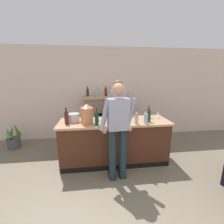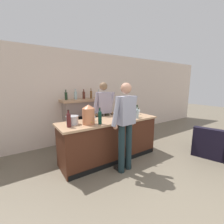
# 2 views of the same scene
# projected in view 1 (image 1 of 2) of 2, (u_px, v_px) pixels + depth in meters

# --- Properties ---
(wall_back_panel) EXTENTS (12.00, 0.07, 2.75)m
(wall_back_panel) POSITION_uv_depth(u_px,v_px,m) (108.00, 94.00, 4.66)
(wall_back_panel) COLOR beige
(wall_back_panel) RESTS_ON ground_plane
(bar_counter) EXTENTS (2.39, 0.76, 0.96)m
(bar_counter) POSITION_uv_depth(u_px,v_px,m) (114.00, 141.00, 3.37)
(bar_counter) COLOR #492315
(bar_counter) RESTS_ON ground_plane
(fireplace_stone) EXTENTS (1.34, 0.52, 1.65)m
(fireplace_stone) POSITION_uv_depth(u_px,v_px,m) (106.00, 117.00, 4.56)
(fireplace_stone) COLOR gray
(fireplace_stone) RESTS_ON ground_plane
(potted_plant_corner) EXTENTS (0.41, 0.40, 0.73)m
(potted_plant_corner) POSITION_uv_depth(u_px,v_px,m) (13.00, 139.00, 4.06)
(potted_plant_corner) COLOR #4A4D4C
(potted_plant_corner) RESTS_ON ground_plane
(person_customer) EXTENTS (0.66, 0.33, 1.80)m
(person_customer) POSITION_uv_depth(u_px,v_px,m) (118.00, 129.00, 2.65)
(person_customer) COLOR #1A2B2F
(person_customer) RESTS_ON ground_plane
(person_bartender) EXTENTS (0.66, 0.33, 1.83)m
(person_bartender) POSITION_uv_depth(u_px,v_px,m) (118.00, 112.00, 3.79)
(person_bartender) COLOR #484B3A
(person_bartender) RESTS_ON ground_plane
(copper_dispenser) EXTENTS (0.26, 0.29, 0.40)m
(copper_dispenser) POSITION_uv_depth(u_px,v_px,m) (87.00, 114.00, 3.03)
(copper_dispenser) COLOR #CB784F
(copper_dispenser) RESTS_ON bar_counter
(ice_bucket_steel) EXTENTS (0.25, 0.25, 0.18)m
(ice_bucket_steel) POSITION_uv_depth(u_px,v_px,m) (74.00, 118.00, 3.18)
(ice_bucket_steel) COLOR silver
(ice_bucket_steel) RESTS_ON bar_counter
(wine_bottle_cabernet_heavy) EXTENTS (0.07, 0.07, 0.30)m
(wine_bottle_cabernet_heavy) POSITION_uv_depth(u_px,v_px,m) (137.00, 118.00, 3.00)
(wine_bottle_cabernet_heavy) COLOR #B2AAAF
(wine_bottle_cabernet_heavy) RESTS_ON bar_counter
(wine_bottle_merlot_tall) EXTENTS (0.08, 0.08, 0.34)m
(wine_bottle_merlot_tall) POSITION_uv_depth(u_px,v_px,m) (66.00, 117.00, 3.00)
(wine_bottle_merlot_tall) COLOR #4D1A1C
(wine_bottle_merlot_tall) RESTS_ON bar_counter
(wine_bottle_chardonnay_pale) EXTENTS (0.08, 0.08, 0.34)m
(wine_bottle_chardonnay_pale) POSITION_uv_depth(u_px,v_px,m) (97.00, 118.00, 2.95)
(wine_bottle_chardonnay_pale) COLOR #0D3629
(wine_bottle_chardonnay_pale) RESTS_ON bar_counter
(wine_bottle_port_short) EXTENTS (0.08, 0.08, 0.29)m
(wine_bottle_port_short) POSITION_uv_depth(u_px,v_px,m) (149.00, 112.00, 3.48)
(wine_bottle_port_short) COLOR brown
(wine_bottle_port_short) RESTS_ON bar_counter
(wine_bottle_rose_blush) EXTENTS (0.08, 0.08, 0.29)m
(wine_bottle_rose_blush) POSITION_uv_depth(u_px,v_px,m) (146.00, 117.00, 3.04)
(wine_bottle_rose_blush) COLOR #A3B7BE
(wine_bottle_rose_blush) RESTS_ON bar_counter
(wine_bottle_riesling_slim) EXTENTS (0.08, 0.08, 0.31)m
(wine_bottle_riesling_slim) POSITION_uv_depth(u_px,v_px,m) (149.00, 115.00, 3.15)
(wine_bottle_riesling_slim) COLOR #104017
(wine_bottle_riesling_slim) RESTS_ON bar_counter
(wine_glass_back_row) EXTENTS (0.07, 0.07, 0.15)m
(wine_glass_back_row) POSITION_uv_depth(u_px,v_px,m) (98.00, 116.00, 3.26)
(wine_glass_back_row) COLOR silver
(wine_glass_back_row) RESTS_ON bar_counter
(wine_glass_near_bucket) EXTENTS (0.08, 0.08, 0.16)m
(wine_glass_near_bucket) POSITION_uv_depth(u_px,v_px,m) (158.00, 114.00, 3.45)
(wine_glass_near_bucket) COLOR silver
(wine_glass_near_bucket) RESTS_ON bar_counter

